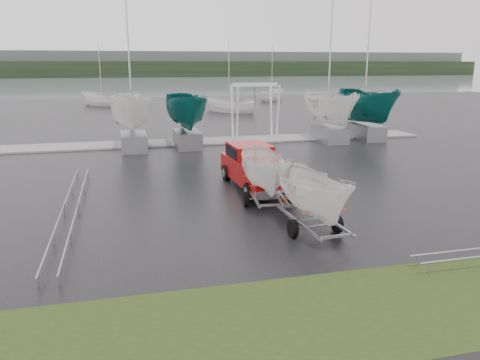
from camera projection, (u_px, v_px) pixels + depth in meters
ground_plane at (282, 186)px, 21.53m from camera, size 120.00×120.00×0.00m
lake at (149, 86)px, 115.55m from camera, size 300.00×300.00×0.00m
grass_verge at (432, 300)px, 11.19m from camera, size 40.00×40.00×0.00m
dock at (222, 141)px, 33.74m from camera, size 30.00×3.00×0.12m
treeline at (137, 69)px, 180.63m from camera, size 300.00×8.00×6.00m
far_hill at (136, 64)px, 187.66m from camera, size 300.00×6.00×10.00m
pickup_truck at (254, 166)px, 21.26m from camera, size 2.25×5.68×1.86m
trailer_hitched at (315, 156)px, 15.02m from camera, size 1.80×3.65×4.81m
trailer_parked at (266, 138)px, 18.15m from camera, size 1.86×3.70×4.96m
boat_hoist at (255, 103)px, 33.67m from camera, size 3.30×2.18×4.12m
keelboat_0 at (131, 86)px, 29.37m from camera, size 2.59×3.20×10.77m
keelboat_1 at (186, 87)px, 30.42m from camera, size 2.52×3.20×7.81m
keelboat_2 at (332, 86)px, 32.67m from camera, size 2.50×3.20×10.67m
keelboat_3 at (369, 81)px, 33.61m from camera, size 2.67×3.20×10.84m
mast_rack_0 at (77, 186)px, 20.25m from camera, size 0.56×6.50×0.06m
mast_rack_1 at (62, 233)px, 14.61m from camera, size 0.56×6.50×0.06m
moored_boat_1 at (102, 106)px, 61.68m from camera, size 3.97×3.97×11.68m
moored_boat_2 at (229, 112)px, 53.70m from camera, size 3.69×3.68×11.42m
moored_boat_3 at (272, 100)px, 70.95m from camera, size 3.67×3.68×11.44m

